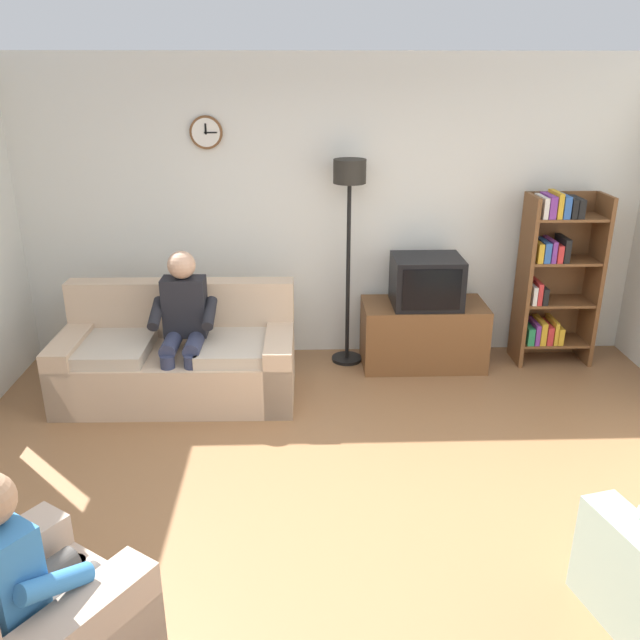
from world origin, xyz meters
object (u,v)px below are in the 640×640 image
Objects in this scene: tv at (427,281)px; person_on_couch at (183,321)px; couch at (179,360)px; person_in_left_armchair at (24,571)px; tv_stand at (423,334)px; bookshelf at (554,275)px; floor_lamp at (349,207)px.

tv is 0.48× the size of person_on_couch.
couch is 2.77m from person_in_left_armchair.
person_in_left_armchair is (-2.29, -3.29, 0.31)m from tv_stand.
bookshelf is 4.82m from person_in_left_armchair.
person_in_left_armchair is (-1.60, -3.39, -0.85)m from floor_lamp.
tv_stand is 0.59× the size of floor_lamp.
couch is 1.71× the size of person_in_left_armchair.
tv is 1.17m from bookshelf.
couch is at bearing 86.72° from person_in_left_armchair.
person_on_couch is at bearing -51.75° from couch.
floor_lamp is 1.49× the size of person_on_couch.
tv is at bearing -10.21° from floor_lamp.
person_on_couch reaches higher than couch.
tv_stand is at bearing -8.22° from floor_lamp.
bookshelf is at bearing -0.97° from floor_lamp.
couch reaches higher than tv_stand.
tv is 3.99m from person_in_left_armchair.
tv_stand is 2.18m from person_on_couch.
person_in_left_armchair is at bearing -95.28° from person_on_couch.
floor_lamp is at bearing 28.77° from person_on_couch.
tv is 0.95m from floor_lamp.
couch is at bearing -169.62° from bookshelf.
bookshelf is at bearing 4.52° from tv.
couch is 1.03× the size of floor_lamp.
bookshelf reaches higher than tv_stand.
person_in_left_armchair is (-3.45, -3.35, -0.22)m from bookshelf.
bookshelf reaches higher than person_on_couch.
floor_lamp reaches higher than couch.
floor_lamp is 1.72m from person_on_couch.
couch is 0.41m from person_on_couch.
tv_stand is at bearing -176.67° from bookshelf.
person_in_left_armchair is (-0.24, -2.64, -0.09)m from person_on_couch.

